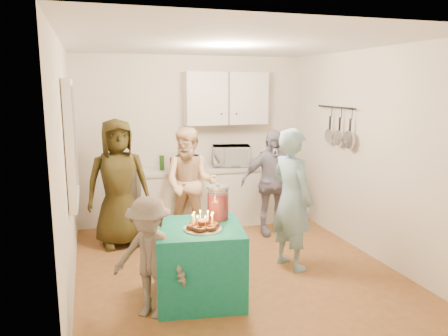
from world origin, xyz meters
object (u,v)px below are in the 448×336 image
object	(u,v)px
counter	(210,197)
woman_back_right	(271,183)
woman_back_center	(190,184)
woman_back_left	(118,183)
punch_jar	(218,204)
child_near_left	(150,258)
party_table	(199,262)
microwave	(231,156)
man_birthday	(292,199)

from	to	relation	value
counter	woman_back_right	bearing A→B (deg)	-44.22
woman_back_center	woman_back_right	bearing A→B (deg)	16.67
counter	woman_back_left	world-z (taller)	woman_back_left
punch_jar	child_near_left	xyz separation A→B (m)	(-0.78, -0.39, -0.35)
counter	woman_back_right	distance (m)	1.06
woman_back_center	woman_back_right	xyz separation A→B (m)	(1.16, -0.16, -0.02)
punch_jar	woman_back_left	size ratio (longest dim) A/B	0.20
woman_back_right	child_near_left	distance (m)	2.72
woman_back_left	child_near_left	bearing A→B (deg)	-92.10
punch_jar	child_near_left	bearing A→B (deg)	-153.50
counter	punch_jar	world-z (taller)	punch_jar
woman_back_left	woman_back_right	size ratio (longest dim) A/B	1.12
party_table	child_near_left	world-z (taller)	child_near_left
punch_jar	woman_back_center	distance (m)	1.60
microwave	woman_back_left	xyz separation A→B (m)	(-1.77, -0.52, -0.21)
man_birthday	woman_back_right	size ratio (longest dim) A/B	1.09
counter	microwave	world-z (taller)	microwave
man_birthday	child_near_left	distance (m)	1.88
party_table	man_birthday	distance (m)	1.38
microwave	party_table	distance (m)	2.66
party_table	child_near_left	bearing A→B (deg)	-158.34
counter	microwave	size ratio (longest dim) A/B	3.82
microwave	man_birthday	bearing A→B (deg)	-73.89
microwave	party_table	xyz separation A→B (m)	(-1.11, -2.31, -0.69)
counter	punch_jar	distance (m)	2.25
woman_back_center	woman_back_right	world-z (taller)	woman_back_center
woman_back_right	woman_back_center	bearing A→B (deg)	176.92
microwave	counter	bearing A→B (deg)	-167.58
counter	woman_back_left	size ratio (longest dim) A/B	1.28
microwave	punch_jar	world-z (taller)	microwave
party_table	woman_back_right	bearing A→B (deg)	47.43
man_birthday	woman_back_right	bearing A→B (deg)	-29.87
woman_back_left	party_table	bearing A→B (deg)	-75.75
counter	child_near_left	xyz separation A→B (m)	(-1.29, -2.52, 0.15)
punch_jar	woman_back_left	bearing A→B (deg)	119.36
punch_jar	woman_back_center	size ratio (longest dim) A/B	0.22
woman_back_right	child_near_left	xyz separation A→B (m)	(-2.01, -1.82, -0.19)
woman_back_center	microwave	bearing A→B (deg)	59.05
child_near_left	microwave	bearing A→B (deg)	93.50
woman_back_center	counter	bearing A→B (deg)	75.21
counter	child_near_left	distance (m)	2.84
counter	microwave	distance (m)	0.73
woman_back_right	punch_jar	bearing A→B (deg)	-125.81
man_birthday	child_near_left	size ratio (longest dim) A/B	1.45
woman_back_center	child_near_left	world-z (taller)	woman_back_center
man_birthday	woman_back_left	xyz separation A→B (m)	(-1.89, 1.36, 0.03)
man_birthday	woman_back_left	world-z (taller)	woman_back_left
counter	man_birthday	size ratio (longest dim) A/B	1.32
party_table	child_near_left	xyz separation A→B (m)	(-0.53, -0.21, 0.20)
microwave	woman_back_center	distance (m)	0.99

